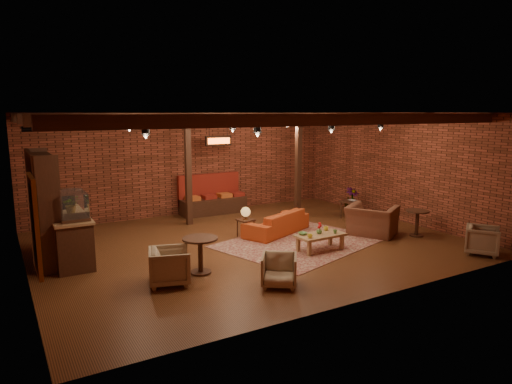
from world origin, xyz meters
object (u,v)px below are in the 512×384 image
armchair_far (483,239)px  plant_tall (353,175)px  armchair_b (279,269)px  sofa (276,222)px  armchair_a (170,264)px  side_table_book (350,202)px  armchair_right (372,215)px  side_table_lamp (246,214)px  coffee_table (320,236)px  round_table_left (200,249)px  round_table_right (417,219)px

armchair_far → plant_tall: plant_tall is taller
plant_tall → armchair_b: bearing=-143.3°
sofa → armchair_a: armchair_a is taller
side_table_book → armchair_far: 4.25m
sofa → armchair_right: (2.10, -1.40, 0.23)m
sofa → armchair_right: size_ratio=1.71×
side_table_lamp → armchair_far: (3.99, -3.99, -0.25)m
side_table_book → plant_tall: 0.99m
armchair_right → plant_tall: plant_tall is taller
coffee_table → armchair_far: (3.07, -2.07, -0.00)m
side_table_lamp → armchair_a: bearing=-142.7°
round_table_left → side_table_lamp: bearing=42.5°
armchair_a → round_table_right: bearing=-73.2°
sofa → armchair_b: armchair_b is taller
armchair_right → side_table_lamp: bearing=33.8°
side_table_lamp → coffee_table: bearing=-64.2°
sofa → coffee_table: size_ratio=1.74×
sofa → coffee_table: 1.81m
round_table_right → armchair_far: bearing=-88.1°
armchair_b → side_table_book: 6.03m
armchair_b → plant_tall: size_ratio=0.26×
round_table_right → plant_tall: size_ratio=0.27×
armchair_b → plant_tall: 6.72m
round_table_left → armchair_far: (6.08, -2.07, -0.15)m
armchair_right → plant_tall: (1.27, 2.20, 0.74)m
round_table_left → plant_tall: plant_tall is taller
side_table_lamp → armchair_far: size_ratio=1.12×
side_table_lamp → round_table_left: size_ratio=1.08×
armchair_b → armchair_right: 4.44m
round_table_right → plant_tall: bearing=83.8°
armchair_far → plant_tall: bearing=52.9°
coffee_table → side_table_book: (2.87, 2.18, 0.14)m
sofa → side_table_lamp: bearing=-30.1°
armchair_a → armchair_b: 2.07m
side_table_lamp → plant_tall: (4.24, 0.70, 0.66)m
sofa → side_table_lamp: 0.94m
coffee_table → plant_tall: bearing=38.2°
side_table_lamp → armchair_right: (2.98, -1.50, -0.08)m
armchair_b → round_table_left: bearing=161.5°
sofa → side_table_book: sofa is taller
armchair_b → armchair_far: bearing=27.3°
coffee_table → plant_tall: 4.32m
coffee_table → armchair_a: armchair_a is taller
round_table_left → armchair_far: round_table_left is taller
sofa → side_table_book: (2.91, 0.37, 0.20)m
side_table_book → plant_tall: bearing=44.3°
coffee_table → round_table_left: size_ratio=1.61×
round_table_left → armchair_right: size_ratio=0.61×
sofa → armchair_b: (-1.97, -3.17, 0.03)m
side_table_book → armchair_right: bearing=-114.9°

